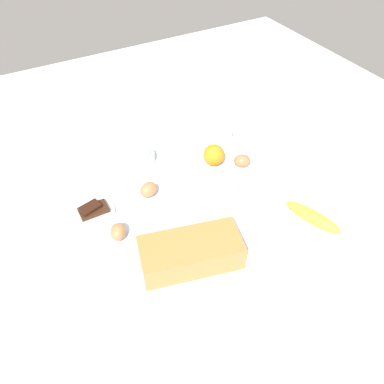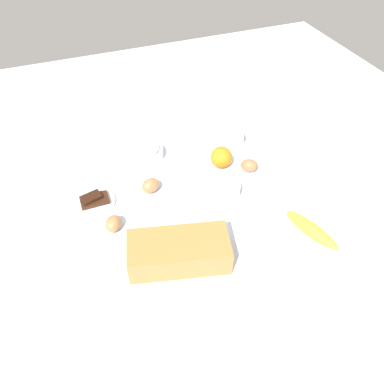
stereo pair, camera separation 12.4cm
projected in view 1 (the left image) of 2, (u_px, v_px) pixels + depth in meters
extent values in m
cube|color=silver|center=(192.00, 203.00, 1.28)|extent=(2.40, 2.40, 0.02)
cube|color=#B77A3D|center=(191.00, 252.00, 1.07)|extent=(0.30, 0.19, 0.08)
cube|color=black|center=(191.00, 251.00, 1.07)|extent=(0.29, 0.18, 0.07)
cylinder|color=white|center=(217.00, 187.00, 1.29)|extent=(0.14, 0.14, 0.04)
torus|color=white|center=(217.00, 183.00, 1.28)|extent=(0.14, 0.14, 0.01)
ellipsoid|color=white|center=(217.00, 180.00, 1.27)|extent=(0.10, 0.10, 0.04)
cylinder|color=white|center=(136.00, 158.00, 1.41)|extent=(0.13, 0.13, 0.03)
torus|color=white|center=(136.00, 155.00, 1.40)|extent=(0.13, 0.13, 0.01)
ellipsoid|color=white|center=(136.00, 152.00, 1.39)|extent=(0.11, 0.11, 0.04)
ellipsoid|color=yellow|center=(313.00, 217.00, 1.19)|extent=(0.10, 0.19, 0.04)
sphere|color=orange|center=(214.00, 155.00, 1.38)|extent=(0.08, 0.08, 0.08)
cube|color=#F4EDB2|center=(218.00, 133.00, 1.49)|extent=(0.10, 0.08, 0.06)
ellipsoid|color=#AF7647|center=(118.00, 232.00, 1.15)|extent=(0.07, 0.07, 0.05)
ellipsoid|color=#AF7647|center=(148.00, 190.00, 1.27)|extent=(0.08, 0.07, 0.05)
ellipsoid|color=#A46E42|center=(242.00, 161.00, 1.38)|extent=(0.08, 0.07, 0.05)
cylinder|color=white|center=(94.00, 212.00, 1.23)|extent=(0.13, 0.13, 0.01)
cube|color=#381E11|center=(94.00, 210.00, 1.22)|extent=(0.09, 0.06, 0.01)
cube|color=black|center=(90.00, 207.00, 1.21)|extent=(0.07, 0.05, 0.01)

